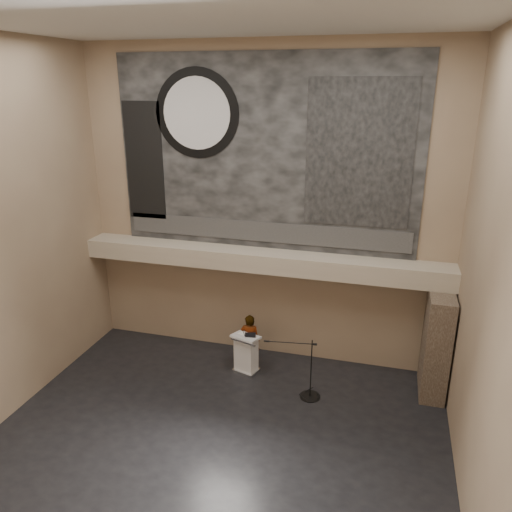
% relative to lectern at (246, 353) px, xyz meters
% --- Properties ---
extents(floor, '(10.00, 10.00, 0.00)m').
position_rel_lectern_xyz_m(floor, '(0.15, -2.74, -0.55)').
color(floor, black).
rests_on(floor, ground).
extents(ceiling, '(10.00, 10.00, 0.00)m').
position_rel_lectern_xyz_m(ceiling, '(0.15, -2.74, 7.95)').
color(ceiling, silver).
rests_on(ceiling, wall_back).
extents(wall_back, '(10.00, 0.02, 8.50)m').
position_rel_lectern_xyz_m(wall_back, '(0.15, 1.26, 3.70)').
color(wall_back, '#826A52').
rests_on(wall_back, floor).
extents(wall_front, '(10.00, 0.02, 8.50)m').
position_rel_lectern_xyz_m(wall_front, '(0.15, -6.74, 3.70)').
color(wall_front, '#826A52').
rests_on(wall_front, floor).
extents(wall_right, '(0.02, 8.00, 8.50)m').
position_rel_lectern_xyz_m(wall_right, '(5.15, -2.74, 3.70)').
color(wall_right, '#826A52').
rests_on(wall_right, floor).
extents(soffit, '(10.00, 0.80, 0.50)m').
position_rel_lectern_xyz_m(soffit, '(0.15, 0.86, 2.40)').
color(soffit, tan).
rests_on(soffit, wall_back).
extents(sprinkler_left, '(0.04, 0.04, 0.06)m').
position_rel_lectern_xyz_m(sprinkler_left, '(-1.45, 0.81, 2.12)').
color(sprinkler_left, '#B2893D').
rests_on(sprinkler_left, soffit).
extents(sprinkler_right, '(0.04, 0.04, 0.06)m').
position_rel_lectern_xyz_m(sprinkler_right, '(2.05, 0.81, 2.12)').
color(sprinkler_right, '#B2893D').
rests_on(sprinkler_right, soffit).
extents(banner, '(8.00, 0.05, 5.00)m').
position_rel_lectern_xyz_m(banner, '(0.15, 1.23, 5.15)').
color(banner, black).
rests_on(banner, wall_back).
extents(banner_text_strip, '(7.76, 0.02, 0.55)m').
position_rel_lectern_xyz_m(banner_text_strip, '(0.15, 1.19, 3.10)').
color(banner_text_strip, '#2F2F2F').
rests_on(banner_text_strip, banner).
extents(banner_clock_rim, '(2.30, 0.02, 2.30)m').
position_rel_lectern_xyz_m(banner_clock_rim, '(-1.65, 1.19, 6.15)').
color(banner_clock_rim, black).
rests_on(banner_clock_rim, banner).
extents(banner_clock_face, '(1.84, 0.02, 1.84)m').
position_rel_lectern_xyz_m(banner_clock_face, '(-1.65, 1.17, 6.15)').
color(banner_clock_face, silver).
rests_on(banner_clock_face, banner).
extents(banner_building_print, '(2.60, 0.02, 3.60)m').
position_rel_lectern_xyz_m(banner_building_print, '(2.55, 1.19, 5.25)').
color(banner_building_print, black).
rests_on(banner_building_print, banner).
extents(banner_brick_print, '(1.10, 0.02, 3.20)m').
position_rel_lectern_xyz_m(banner_brick_print, '(-3.25, 1.19, 4.85)').
color(banner_brick_print, black).
rests_on(banner_brick_print, banner).
extents(stone_pier, '(0.60, 1.40, 2.70)m').
position_rel_lectern_xyz_m(stone_pier, '(4.80, 0.41, 0.80)').
color(stone_pier, '#3F3126').
rests_on(stone_pier, floor).
extents(lectern, '(0.82, 0.68, 1.13)m').
position_rel_lectern_xyz_m(lectern, '(0.00, 0.00, 0.00)').
color(lectern, silver).
rests_on(lectern, floor).
extents(binder, '(0.33, 0.29, 0.04)m').
position_rel_lectern_xyz_m(binder, '(0.11, 0.02, 0.56)').
color(binder, black).
rests_on(binder, lectern).
extents(papers, '(0.33, 0.37, 0.00)m').
position_rel_lectern_xyz_m(papers, '(-0.14, 0.01, 0.55)').
color(papers, white).
rests_on(papers, lectern).
extents(speaker_person, '(0.60, 0.43, 1.53)m').
position_rel_lectern_xyz_m(speaker_person, '(-0.00, 0.35, 0.21)').
color(speaker_person, silver).
rests_on(speaker_person, floor).
extents(mic_stand, '(1.42, 0.52, 1.60)m').
position_rel_lectern_xyz_m(mic_stand, '(1.84, -0.69, -0.32)').
color(mic_stand, black).
rests_on(mic_stand, floor).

